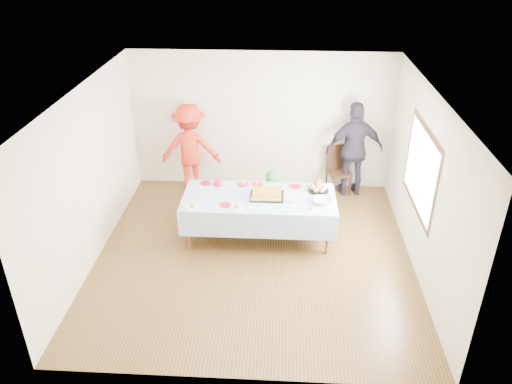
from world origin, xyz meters
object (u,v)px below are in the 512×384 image
(party_table, at_px, (259,200))
(dining_chair, at_px, (338,167))
(birthday_cake, at_px, (267,194))
(adult_left, at_px, (190,148))

(party_table, height_order, dining_chair, dining_chair)
(birthday_cake, relative_size, dining_chair, 0.58)
(birthday_cake, xyz_separation_m, adult_left, (-1.54, 1.64, 0.06))
(dining_chair, distance_m, adult_left, 2.89)
(party_table, height_order, birthday_cake, birthday_cake)
(dining_chair, relative_size, adult_left, 0.54)
(party_table, xyz_separation_m, adult_left, (-1.42, 1.66, 0.16))
(party_table, distance_m, birthday_cake, 0.16)
(adult_left, bearing_deg, party_table, 128.09)
(party_table, bearing_deg, adult_left, 130.50)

